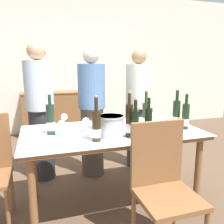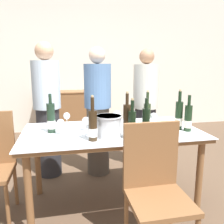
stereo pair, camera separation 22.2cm
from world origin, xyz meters
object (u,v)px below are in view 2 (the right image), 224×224
(wine_bottle_2, at_px, (127,122))
(person_guest_right, at_px, (145,110))
(ice_bucket, at_px, (109,126))
(sideboard_cabinet, at_px, (68,112))
(wine_bottle_0, at_px, (132,126))
(wine_glass_5, at_px, (61,124))
(wine_bottle_1, at_px, (188,119))
(wine_glass_0, at_px, (67,117))
(wine_glass_4, at_px, (86,121))
(person_host, at_px, (47,111))
(wine_glass_3, at_px, (117,115))
(dining_table, at_px, (112,138))
(chair_near_front, at_px, (155,182))
(wine_glass_2, at_px, (154,117))
(wine_bottle_4, at_px, (51,119))
(person_guest_left, at_px, (98,113))
(wine_bottle_6, at_px, (147,116))
(wine_bottle_5, at_px, (146,125))
(wine_bottle_3, at_px, (179,116))
(wine_glass_1, at_px, (88,125))

(wine_bottle_2, relative_size, person_guest_right, 0.25)
(ice_bucket, bearing_deg, sideboard_cabinet, 95.89)
(wine_bottle_0, xyz_separation_m, wine_glass_5, (-0.58, 0.27, -0.02))
(wine_bottle_1, xyz_separation_m, wine_glass_0, (-1.11, 0.44, -0.03))
(wine_glass_4, relative_size, person_host, 0.08)
(ice_bucket, xyz_separation_m, wine_glass_3, (0.16, 0.37, 0.00))
(dining_table, bearing_deg, chair_near_front, -74.98)
(chair_near_front, bearing_deg, wine_bottle_0, 101.59)
(sideboard_cabinet, distance_m, wine_bottle_0, 3.01)
(wine_glass_2, distance_m, person_guest_right, 0.80)
(wine_glass_2, xyz_separation_m, wine_glass_3, (-0.34, 0.16, -0.00))
(dining_table, xyz_separation_m, wine_bottle_4, (-0.56, 0.05, 0.21))
(wine_bottle_2, height_order, wine_glass_2, wine_bottle_2)
(ice_bucket, height_order, chair_near_front, chair_near_front)
(wine_glass_2, relative_size, person_guest_right, 0.09)
(person_guest_left, bearing_deg, wine_glass_0, -130.75)
(wine_bottle_6, distance_m, wine_glass_0, 0.81)
(wine_bottle_4, xyz_separation_m, wine_bottle_6, (0.91, -0.05, -0.01))
(dining_table, xyz_separation_m, ice_bucket, (-0.07, -0.19, 0.18))
(wine_bottle_6, height_order, wine_glass_2, wine_bottle_6)
(ice_bucket, bearing_deg, person_host, 119.87)
(person_guest_left, bearing_deg, wine_glass_5, -120.22)
(wine_glass_2, xyz_separation_m, wine_glass_5, (-0.90, -0.06, -0.00))
(ice_bucket, xyz_separation_m, wine_bottle_5, (0.29, -0.13, 0.02))
(wine_bottle_3, bearing_deg, wine_bottle_2, -166.11)
(sideboard_cabinet, distance_m, ice_bucket, 2.86)
(sideboard_cabinet, xyz_separation_m, wine_bottle_0, (0.46, -2.93, 0.46))
(wine_glass_3, bearing_deg, wine_bottle_3, -26.84)
(wine_bottle_5, height_order, wine_glass_3, wine_bottle_5)
(wine_bottle_0, height_order, chair_near_front, wine_bottle_0)
(wine_bottle_0, height_order, wine_bottle_5, wine_bottle_0)
(wine_bottle_1, height_order, wine_bottle_5, wine_bottle_5)
(ice_bucket, xyz_separation_m, wine_bottle_2, (0.15, -0.04, 0.04))
(wine_bottle_3, bearing_deg, dining_table, 171.95)
(ice_bucket, bearing_deg, person_guest_left, 87.52)
(wine_bottle_0, height_order, wine_glass_0, wine_bottle_0)
(wine_bottle_2, xyz_separation_m, wine_bottle_5, (0.14, -0.09, -0.01))
(wine_bottle_4, bearing_deg, wine_bottle_0, -28.36)
(dining_table, bearing_deg, person_guest_left, 92.29)
(wine_glass_2, bearing_deg, chair_near_front, -109.81)
(wine_glass_2, distance_m, wine_glass_4, 0.67)
(wine_bottle_5, xyz_separation_m, wine_glass_0, (-0.64, 0.60, -0.03))
(wine_bottle_5, bearing_deg, wine_glass_4, 143.27)
(wine_glass_5, xyz_separation_m, chair_near_front, (0.65, -0.63, -0.31))
(dining_table, distance_m, wine_glass_3, 0.28)
(person_guest_left, bearing_deg, wine_bottle_6, -62.55)
(dining_table, distance_m, wine_bottle_1, 0.74)
(wine_glass_1, bearing_deg, wine_bottle_0, -27.38)
(sideboard_cabinet, bearing_deg, wine_bottle_3, -69.87)
(wine_bottle_2, height_order, wine_bottle_3, wine_bottle_2)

